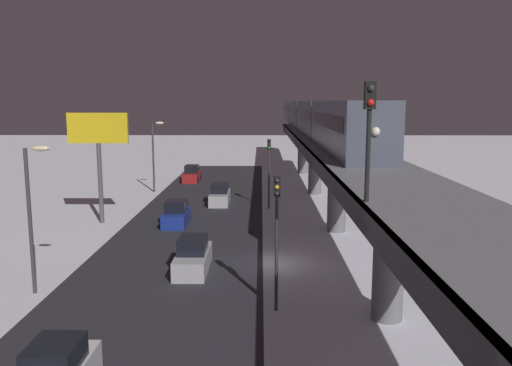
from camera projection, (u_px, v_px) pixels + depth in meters
The scene contains 14 objects.
ground_plane at pixel (268, 263), 31.35m from camera, with size 240.00×240.00×0.00m, color white.
avenue_asphalt at pixel (173, 263), 31.41m from camera, with size 11.00×95.73×0.01m, color #28282D.
elevated_railway at pixel (356, 173), 30.42m from camera, with size 5.00×95.73×6.43m.
subway_train at pixel (308, 115), 62.12m from camera, with size 2.94×74.07×3.40m.
rail_signal at pixel (369, 121), 16.94m from camera, with size 0.36×0.41×4.00m.
sedan_red at pixel (192, 175), 63.66m from camera, with size 1.91×4.70×1.97m.
sedan_silver at pixel (193, 257), 30.03m from camera, with size 1.80×4.73×1.97m.
sedan_silver_2 at pixel (220, 196), 49.55m from camera, with size 1.80×4.53×1.97m.
sedan_blue at pixel (176, 215), 41.09m from camera, with size 1.80×4.09×1.97m.
traffic_light_near at pixel (277, 224), 23.67m from camera, with size 0.32×0.44×6.40m.
traffic_light_mid at pixel (269, 163), 46.75m from camera, with size 0.32×0.44×6.40m.
commercial_billboard at pixel (98, 139), 40.81m from camera, with size 4.80×0.36×8.90m.
street_lamp_near at pixel (33, 202), 25.77m from camera, with size 1.35×0.44×7.65m.
street_lamp_far at pixel (155, 148), 55.40m from camera, with size 1.35×0.44×7.65m.
Camera 1 is at (0.44, 30.19, 9.79)m, focal length 36.06 mm.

